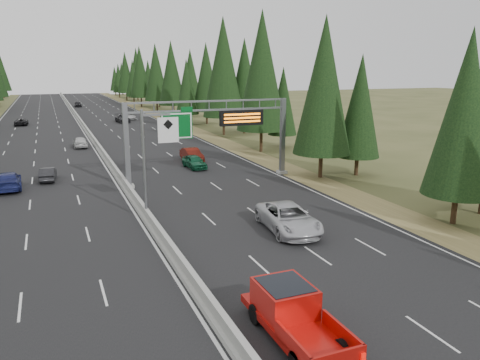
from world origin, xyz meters
TOP-DOWN VIEW (x-y plane):
  - road at (0.00, 80.00)m, footprint 32.00×260.00m
  - shoulder_right at (17.80, 80.00)m, footprint 3.60×260.00m
  - median_barrier at (0.00, 80.00)m, footprint 0.70×260.00m
  - sign_gantry at (8.92, 34.88)m, footprint 16.75×0.98m
  - hov_sign_pole at (0.58, 24.97)m, footprint 2.80×0.50m
  - tree_row_right at (21.77, 69.64)m, footprint 11.63×242.64m
  - silver_minivan at (8.45, 19.04)m, footprint 3.56×6.67m
  - red_pickup at (2.50, 7.72)m, footprint 2.23×6.25m
  - car_ahead_green at (8.51, 41.09)m, footprint 2.06×4.38m
  - car_ahead_dkred at (9.38, 45.00)m, footprint 1.82×4.76m
  - car_ahead_dkgrey at (8.01, 89.71)m, footprint 2.65×5.67m
  - car_ahead_white at (10.03, 94.59)m, footprint 2.44×5.20m
  - car_ahead_far at (2.21, 134.15)m, footprint 2.06×4.80m
  - car_onc_near at (-6.52, 40.90)m, footprint 1.70×4.06m
  - car_onc_blue at (-9.91, 38.63)m, footprint 2.50×5.57m
  - car_onc_white at (-2.17, 60.48)m, footprint 1.83×4.48m
  - car_onc_far at (-10.86, 91.98)m, footprint 2.45×5.01m

SIDE VIEW (x-z plane):
  - shoulder_right at x=17.80m, z-range 0.00..0.06m
  - road at x=0.00m, z-range 0.00..0.08m
  - median_barrier at x=0.00m, z-range -0.01..0.84m
  - car_onc_near at x=-6.52m, z-range 0.08..1.38m
  - car_onc_far at x=-10.86m, z-range 0.08..1.45m
  - car_ahead_white at x=10.03m, z-range 0.08..1.52m
  - car_ahead_green at x=8.51m, z-range 0.08..1.53m
  - car_onc_white at x=-2.17m, z-range 0.08..1.60m
  - car_ahead_dkred at x=9.38m, z-range 0.08..1.63m
  - car_onc_blue at x=-9.91m, z-range 0.08..1.66m
  - car_ahead_dkgrey at x=8.01m, z-range 0.08..1.68m
  - car_ahead_far at x=2.21m, z-range 0.08..1.70m
  - silver_minivan at x=8.45m, z-range 0.08..1.86m
  - red_pickup at x=2.50m, z-range 0.19..2.23m
  - hov_sign_pole at x=0.58m, z-range 0.72..8.72m
  - sign_gantry at x=8.92m, z-range 1.37..9.17m
  - tree_row_right at x=21.77m, z-range -0.45..18.50m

